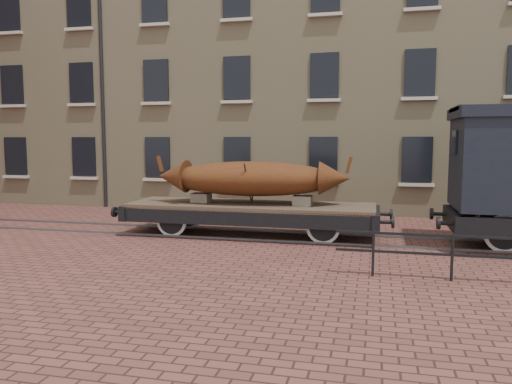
# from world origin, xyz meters

# --- Properties ---
(ground) EXTENTS (90.00, 90.00, 0.00)m
(ground) POSITION_xyz_m (0.00, 0.00, 0.00)
(ground) COLOR #532E27
(warehouse_cream) EXTENTS (40.00, 10.19, 14.00)m
(warehouse_cream) POSITION_xyz_m (3.00, 9.99, 7.00)
(warehouse_cream) COLOR tan
(warehouse_cream) RESTS_ON ground
(rail_track) EXTENTS (30.00, 1.52, 0.06)m
(rail_track) POSITION_xyz_m (0.00, 0.00, 0.03)
(rail_track) COLOR #59595E
(rail_track) RESTS_ON ground
(flatcar_wagon) EXTENTS (8.45, 2.29, 1.28)m
(flatcar_wagon) POSITION_xyz_m (-0.69, 0.00, 0.79)
(flatcar_wagon) COLOR brown
(flatcar_wagon) RESTS_ON ground
(iron_boat) EXTENTS (6.01, 2.00, 1.46)m
(iron_boat) POSITION_xyz_m (-0.66, -0.00, 1.77)
(iron_boat) COLOR #522B0C
(iron_boat) RESTS_ON flatcar_wagon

